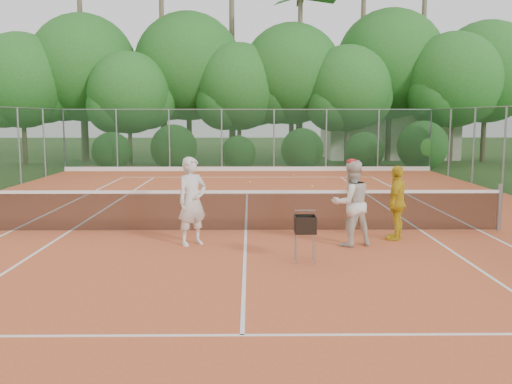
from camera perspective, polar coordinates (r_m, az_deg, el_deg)
ground at (r=13.35m, az=-1.03°, el=-4.01°), size 120.00×120.00×0.00m
clay_court at (r=13.35m, az=-1.03°, el=-3.97°), size 18.00×36.00×0.02m
club_building at (r=38.15m, az=12.94°, el=5.61°), size 8.00×5.00×3.00m
tennis_net at (r=13.25m, az=-1.03°, el=-1.75°), size 11.97×0.10×1.10m
player_white at (r=11.85m, az=-6.40°, el=-0.93°), size 0.80×0.76×1.83m
player_center_grp at (r=11.87m, az=9.49°, el=-1.09°), size 1.03×0.91×1.80m
player_yellow at (r=12.67m, az=13.92°, el=-1.06°), size 0.79×1.02×1.61m
ball_hopper at (r=10.48m, az=4.94°, el=-3.35°), size 0.37×0.37×0.86m
stray_ball_a at (r=23.05m, az=-0.62°, el=1.03°), size 0.07×0.07×0.07m
stray_ball_b at (r=25.90m, az=3.77°, el=1.73°), size 0.07×0.07×0.07m
stray_ball_c at (r=21.72m, az=5.63°, el=0.59°), size 0.07×0.07×0.07m
court_markings at (r=13.34m, az=-1.03°, el=-3.91°), size 11.03×23.83×0.01m
fence_back at (r=28.10m, az=-0.82°, el=5.20°), size 18.07×0.07×3.00m
tropical_treeline at (r=33.41m, az=1.71°, el=11.74°), size 32.10×8.49×15.03m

